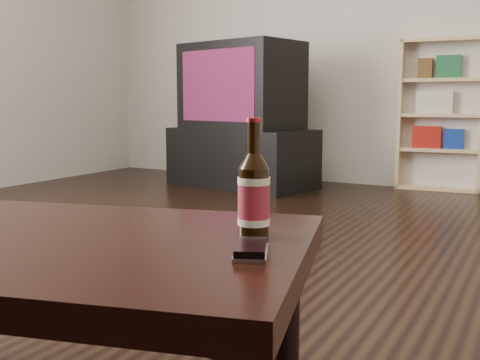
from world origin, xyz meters
The scene contains 8 objects.
floor centered at (0.00, 0.00, -0.01)m, with size 5.00×6.00×0.01m, color black.
wall_back centered at (0.00, 3.01, 1.35)m, with size 5.00×0.02×2.70m, color #B9ACA2.
tv_stand centered at (-0.92, 2.44, 0.22)m, with size 1.12×0.56×0.45m, color black.
tv centered at (-0.92, 2.44, 0.77)m, with size 0.96×0.72×0.65m.
bookshelf centered at (0.45, 3.06, 0.58)m, with size 0.62×0.32×1.11m.
coffee_table centered at (0.28, -0.65, 0.35)m, with size 1.21×0.89×0.41m.
beer_bottle centered at (0.67, -0.45, 0.49)m, with size 0.07×0.07×0.23m.
phone centered at (0.72, -0.57, 0.42)m, with size 0.09×0.12×0.02m.
Camera 1 is at (1.15, -1.39, 0.67)m, focal length 42.00 mm.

